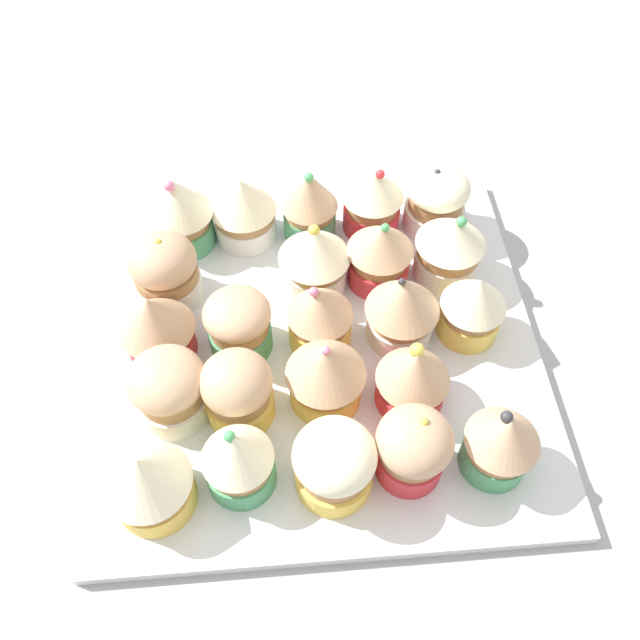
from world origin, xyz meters
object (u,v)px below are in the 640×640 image
(cupcake_1, at_px, (238,459))
(cupcake_8, at_px, (413,377))
(cupcake_7, at_px, (329,373))
(cupcake_22, at_px, (436,200))
(cupcake_16, at_px, (380,253))
(cupcake_14, at_px, (165,271))
(cupcake_10, at_px, (238,324))
(cupcake_4, at_px, (501,442))
(cupcake_0, at_px, (148,481))
(cupcake_15, at_px, (316,258))
(cupcake_18, at_px, (180,212))
(cupcake_19, at_px, (244,209))
(cupcake_3, at_px, (413,448))
(cupcake_9, at_px, (156,323))
(cupcake_13, at_px, (473,306))
(cupcake_12, at_px, (402,306))
(cupcake_21, at_px, (373,199))
(cupcake_6, at_px, (238,390))
(cupcake_11, at_px, (319,314))
(cupcake_5, at_px, (169,389))
(baking_tray, at_px, (320,343))
(cupcake_17, at_px, (449,248))
(cupcake_2, at_px, (330,464))
(cupcake_20, at_px, (309,204))

(cupcake_1, height_order, cupcake_8, cupcake_1)
(cupcake_8, bearing_deg, cupcake_7, 173.61)
(cupcake_22, bearing_deg, cupcake_16, -134.25)
(cupcake_14, bearing_deg, cupcake_10, -43.36)
(cupcake_4, bearing_deg, cupcake_0, -177.99)
(cupcake_15, relative_size, cupcake_18, 0.91)
(cupcake_14, height_order, cupcake_19, cupcake_14)
(cupcake_3, distance_m, cupcake_10, 0.18)
(cupcake_9, bearing_deg, cupcake_14, 86.35)
(cupcake_1, distance_m, cupcake_13, 0.24)
(cupcake_4, height_order, cupcake_12, cupcake_12)
(cupcake_16, height_order, cupcake_18, cupcake_18)
(cupcake_13, distance_m, cupcake_21, 0.15)
(cupcake_10, bearing_deg, cupcake_6, -90.61)
(cupcake_1, xyz_separation_m, cupcake_10, (0.00, 0.13, -0.00))
(cupcake_10, bearing_deg, cupcake_11, 2.16)
(cupcake_5, height_order, cupcake_19, cupcake_19)
(cupcake_13, height_order, cupcake_22, cupcake_13)
(baking_tray, height_order, cupcake_5, cupcake_5)
(cupcake_14, relative_size, cupcake_17, 1.00)
(cupcake_6, relative_size, cupcake_17, 0.94)
(cupcake_2, bearing_deg, cupcake_21, 76.29)
(cupcake_0, bearing_deg, cupcake_18, 87.48)
(cupcake_0, xyz_separation_m, cupcake_12, (0.21, 0.14, 0.00))
(cupcake_8, xyz_separation_m, cupcake_13, (0.06, 0.07, 0.00))
(cupcake_7, bearing_deg, cupcake_16, 65.16)
(cupcake_6, relative_size, cupcake_11, 0.95)
(cupcake_5, bearing_deg, cupcake_14, 94.87)
(cupcake_16, relative_size, cupcake_21, 0.99)
(cupcake_7, xyz_separation_m, cupcake_8, (0.07, -0.01, -0.00))
(cupcake_10, relative_size, cupcake_21, 0.82)
(cupcake_10, height_order, cupcake_15, cupcake_15)
(cupcake_14, xyz_separation_m, cupcake_22, (0.26, 0.07, -0.00))
(baking_tray, distance_m, cupcake_19, 0.15)
(cupcake_13, height_order, cupcake_18, cupcake_18)
(cupcake_4, bearing_deg, cupcake_13, 86.88)
(baking_tray, relative_size, cupcake_2, 5.69)
(cupcake_4, bearing_deg, cupcake_2, -177.49)
(cupcake_7, relative_size, cupcake_17, 1.01)
(cupcake_0, relative_size, cupcake_4, 0.97)
(cupcake_3, bearing_deg, cupcake_7, 129.44)
(cupcake_14, bearing_deg, cupcake_22, 15.35)
(cupcake_20, height_order, cupcake_22, cupcake_20)
(cupcake_2, distance_m, cupcake_4, 0.13)
(cupcake_4, bearing_deg, cupcake_20, 115.96)
(cupcake_17, xyz_separation_m, cupcake_18, (-0.25, 0.06, 0.00))
(cupcake_15, xyz_separation_m, cupcake_20, (-0.00, 0.07, 0.00))
(cupcake_4, relative_size, cupcake_17, 1.01)
(cupcake_7, relative_size, cupcake_16, 1.00)
(cupcake_7, relative_size, cupcake_22, 1.09)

